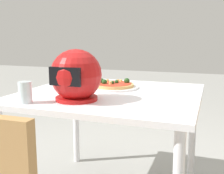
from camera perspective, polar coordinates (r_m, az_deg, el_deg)
The scene contains 5 objects.
dining_table at distance 1.75m, azimuth -0.34°, elevation -3.61°, with size 1.08×1.02×0.73m.
pizza_plate at distance 1.87m, azimuth 0.32°, elevation -0.03°, with size 0.33×0.33×0.01m, color white.
pizza at distance 1.87m, azimuth 0.30°, elevation 0.54°, with size 0.27×0.27×0.05m.
motorcycle_helmet at distance 1.50m, azimuth -7.35°, elevation 2.24°, with size 0.28×0.28×0.28m.
drinking_glass at distance 1.51m, azimuth -17.30°, elevation -1.05°, with size 0.07×0.07×0.11m, color silver.
Camera 1 is at (-0.59, 1.59, 1.07)m, focal length 44.77 mm.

